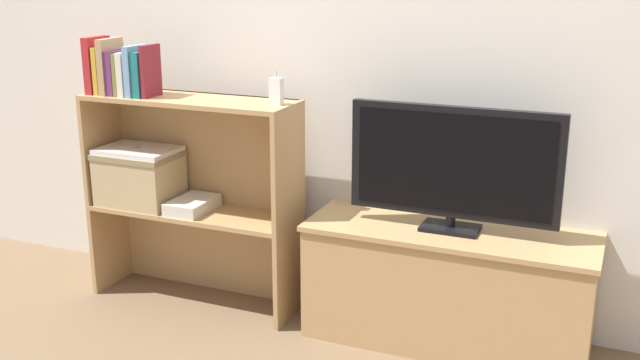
# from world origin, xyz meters

# --- Properties ---
(ground_plane) EXTENTS (16.00, 16.00, 0.00)m
(ground_plane) POSITION_xyz_m (0.00, 0.00, 0.00)
(ground_plane) COLOR brown
(wall_back) EXTENTS (10.00, 0.05, 2.40)m
(wall_back) POSITION_xyz_m (0.00, 0.41, 1.20)
(wall_back) COLOR silver
(wall_back) RESTS_ON ground_plane
(tv_stand) EXTENTS (1.12, 0.40, 0.48)m
(tv_stand) POSITION_xyz_m (0.52, 0.19, 0.24)
(tv_stand) COLOR tan
(tv_stand) RESTS_ON ground_plane
(tv) EXTENTS (0.80, 0.14, 0.48)m
(tv) POSITION_xyz_m (0.52, 0.19, 0.73)
(tv) COLOR black
(tv) RESTS_ON tv_stand
(bookshelf_lower_tier) EXTENTS (0.94, 0.29, 0.43)m
(bookshelf_lower_tier) POSITION_xyz_m (-0.60, 0.20, 0.27)
(bookshelf_lower_tier) COLOR tan
(bookshelf_lower_tier) RESTS_ON ground_plane
(bookshelf_upper_tier) EXTENTS (0.94, 0.29, 0.49)m
(bookshelf_upper_tier) POSITION_xyz_m (-0.60, 0.20, 0.73)
(bookshelf_upper_tier) COLOR tan
(bookshelf_upper_tier) RESTS_ON bookshelf_lower_tier
(book_crimson) EXTENTS (0.04, 0.15, 0.24)m
(book_crimson) POSITION_xyz_m (-1.02, 0.10, 1.04)
(book_crimson) COLOR #B22328
(book_crimson) RESTS_ON bookshelf_upper_tier
(book_mustard) EXTENTS (0.02, 0.14, 0.20)m
(book_mustard) POSITION_xyz_m (-0.99, 0.10, 1.02)
(book_mustard) COLOR gold
(book_mustard) RESTS_ON bookshelf_upper_tier
(book_tan) EXTENTS (0.03, 0.15, 0.24)m
(book_tan) POSITION_xyz_m (-0.95, 0.10, 1.04)
(book_tan) COLOR tan
(book_tan) RESTS_ON bookshelf_upper_tier
(book_plum) EXTENTS (0.03, 0.14, 0.19)m
(book_plum) POSITION_xyz_m (-0.92, 0.10, 1.01)
(book_plum) COLOR #6B2D66
(book_plum) RESTS_ON bookshelf_upper_tier
(book_olive) EXTENTS (0.02, 0.15, 0.18)m
(book_olive) POSITION_xyz_m (-0.89, 0.10, 1.01)
(book_olive) COLOR olive
(book_olive) RESTS_ON bookshelf_upper_tier
(book_ivory) EXTENTS (0.03, 0.15, 0.19)m
(book_ivory) POSITION_xyz_m (-0.86, 0.10, 1.01)
(book_ivory) COLOR silver
(book_ivory) RESTS_ON bookshelf_upper_tier
(book_skyblue) EXTENTS (0.03, 0.15, 0.21)m
(book_skyblue) POSITION_xyz_m (-0.82, 0.10, 1.03)
(book_skyblue) COLOR #709ECC
(book_skyblue) RESTS_ON bookshelf_upper_tier
(book_teal) EXTENTS (0.04, 0.14, 0.19)m
(book_teal) POSITION_xyz_m (-0.79, 0.10, 1.01)
(book_teal) COLOR #1E7075
(book_teal) RESTS_ON bookshelf_upper_tier
(book_maroon) EXTENTS (0.02, 0.13, 0.22)m
(book_maroon) POSITION_xyz_m (-0.75, 0.10, 1.03)
(book_maroon) COLOR maroon
(book_maroon) RESTS_ON bookshelf_upper_tier
(baby_monitor) EXTENTS (0.05, 0.03, 0.14)m
(baby_monitor) POSITION_xyz_m (-0.19, 0.14, 0.97)
(baby_monitor) COLOR white
(baby_monitor) RESTS_ON bookshelf_upper_tier
(storage_basket_left) EXTENTS (0.35, 0.25, 0.24)m
(storage_basket_left) POSITION_xyz_m (-0.86, 0.13, 0.55)
(storage_basket_left) COLOR tan
(storage_basket_left) RESTS_ON bookshelf_lower_tier
(laptop) EXTENTS (0.34, 0.24, 0.02)m
(laptop) POSITION_xyz_m (-0.86, 0.13, 0.67)
(laptop) COLOR white
(laptop) RESTS_ON storage_basket_left
(magazine_stack) EXTENTS (0.16, 0.24, 0.05)m
(magazine_stack) POSITION_xyz_m (-0.60, 0.13, 0.45)
(magazine_stack) COLOR silver
(magazine_stack) RESTS_ON bookshelf_lower_tier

